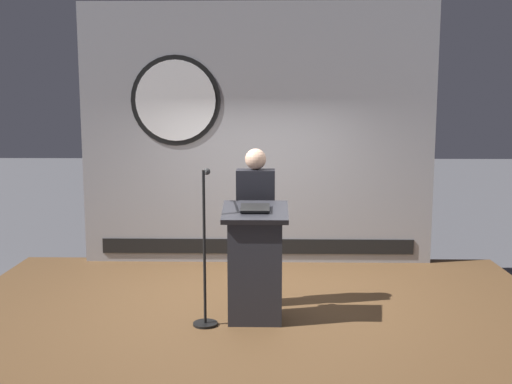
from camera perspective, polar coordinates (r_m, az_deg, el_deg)
name	(u,v)px	position (r m, az deg, el deg)	size (l,w,h in m)	color
ground_plane	(254,333)	(6.79, -0.16, -12.86)	(40.00, 40.00, 0.00)	#4C4C51
stage_platform	(254,319)	(6.73, -0.16, -11.67)	(6.40, 4.00, 0.30)	brown
banner_display	(255,135)	(8.18, -0.06, 5.25)	(4.65, 0.12, 3.43)	#9E9EA3
podium	(255,264)	(6.11, -0.08, -6.68)	(0.64, 0.50, 1.17)	#26262B
speaker_person	(256,226)	(6.51, -0.04, -3.17)	(0.40, 0.26, 1.67)	black
microphone_stand	(205,271)	(6.05, -4.72, -7.28)	(0.24, 0.48, 1.52)	black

